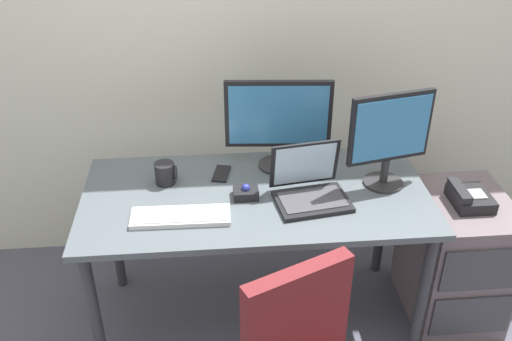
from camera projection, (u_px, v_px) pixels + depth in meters
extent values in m
plane|color=#484856|center=(256.00, 317.00, 2.91)|extent=(8.00, 8.00, 0.00)
cube|color=beige|center=(243.00, 4.00, 2.80)|extent=(6.00, 0.10, 2.80)
cube|color=#485157|center=(256.00, 196.00, 2.52)|extent=(1.54, 0.74, 0.03)
cylinder|color=#2D2D33|center=(96.00, 320.00, 2.40)|extent=(0.05, 0.05, 0.73)
cylinder|color=#2D2D33|center=(422.00, 299.00, 2.51)|extent=(0.05, 0.05, 0.73)
cylinder|color=#2D2D33|center=(114.00, 230.00, 2.93)|extent=(0.05, 0.05, 0.73)
cylinder|color=#2D2D33|center=(383.00, 216.00, 3.04)|extent=(0.05, 0.05, 0.73)
cube|color=#605359|center=(455.00, 257.00, 2.80)|extent=(0.42, 0.52, 0.66)
cube|color=#38383D|center=(484.00, 270.00, 2.50)|extent=(0.38, 0.01, 0.23)
cube|color=#38383D|center=(471.00, 316.00, 2.65)|extent=(0.38, 0.01, 0.23)
cube|color=black|center=(470.00, 199.00, 2.60)|extent=(0.17, 0.20, 0.06)
cube|color=black|center=(460.00, 191.00, 2.57)|extent=(0.05, 0.18, 0.04)
cube|color=gray|center=(477.00, 194.00, 2.58)|extent=(0.07, 0.08, 0.01)
cube|color=maroon|center=(297.00, 318.00, 1.92)|extent=(0.39, 0.22, 0.42)
cylinder|color=#262628|center=(277.00, 165.00, 2.72)|extent=(0.18, 0.18, 0.01)
cylinder|color=#262628|center=(277.00, 155.00, 2.69)|extent=(0.04, 0.04, 0.10)
cube|color=black|center=(278.00, 114.00, 2.58)|extent=(0.49, 0.06, 0.32)
cube|color=teal|center=(278.00, 115.00, 2.57)|extent=(0.45, 0.04, 0.28)
cylinder|color=#262628|center=(383.00, 182.00, 2.58)|extent=(0.18, 0.18, 0.01)
cylinder|color=#262628|center=(385.00, 171.00, 2.55)|extent=(0.04, 0.04, 0.11)
cube|color=black|center=(391.00, 128.00, 2.44)|extent=(0.38, 0.11, 0.32)
cube|color=teal|center=(392.00, 129.00, 2.43)|extent=(0.34, 0.08, 0.28)
cube|color=silver|center=(181.00, 217.00, 2.35)|extent=(0.41, 0.14, 0.02)
cube|color=white|center=(180.00, 214.00, 2.34)|extent=(0.38, 0.12, 0.01)
cube|color=black|center=(312.00, 202.00, 2.45)|extent=(0.34, 0.26, 0.02)
cube|color=#38383D|center=(313.00, 199.00, 2.44)|extent=(0.29, 0.20, 0.00)
cube|color=black|center=(305.00, 163.00, 2.49)|extent=(0.31, 0.09, 0.22)
cube|color=silver|center=(305.00, 164.00, 2.48)|extent=(0.27, 0.07, 0.19)
cube|color=black|center=(246.00, 193.00, 2.49)|extent=(0.11, 0.09, 0.04)
sphere|color=navy|center=(246.00, 188.00, 2.47)|extent=(0.04, 0.04, 0.04)
cylinder|color=black|center=(165.00, 173.00, 2.57)|extent=(0.09, 0.09, 0.10)
torus|color=black|center=(176.00, 172.00, 2.57)|extent=(0.01, 0.06, 0.06)
cube|color=black|center=(221.00, 174.00, 2.65)|extent=(0.10, 0.15, 0.01)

